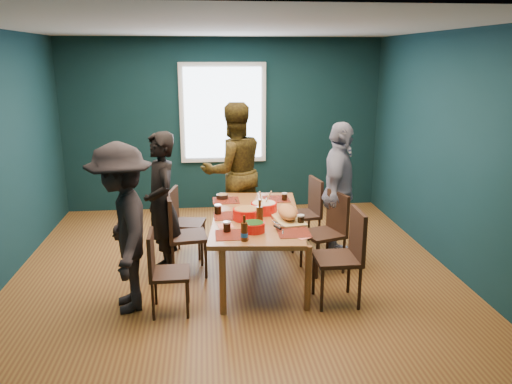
% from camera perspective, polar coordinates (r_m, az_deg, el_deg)
% --- Properties ---
extents(room, '(5.01, 5.01, 2.71)m').
position_cam_1_polar(room, '(5.78, -2.90, 4.89)').
color(room, olive).
rests_on(room, ground).
extents(dining_table, '(1.12, 1.96, 0.71)m').
position_cam_1_polar(dining_table, '(5.54, 0.04, -3.32)').
color(dining_table, '#A16530').
rests_on(dining_table, floor).
extents(chair_left_far, '(0.45, 0.45, 0.85)m').
position_cam_1_polar(chair_left_far, '(6.22, -8.52, -2.82)').
color(chair_left_far, '#311A10').
rests_on(chair_left_far, floor).
extents(chair_left_mid, '(0.47, 0.47, 0.93)m').
position_cam_1_polar(chair_left_mid, '(5.65, -8.77, -4.23)').
color(chair_left_mid, '#311A10').
rests_on(chair_left_mid, floor).
extents(chair_left_near, '(0.38, 0.38, 0.82)m').
position_cam_1_polar(chair_left_near, '(4.88, -10.77, -8.33)').
color(chair_left_near, '#311A10').
rests_on(chair_left_near, floor).
extents(chair_right_far, '(0.47, 0.47, 0.91)m').
position_cam_1_polar(chair_right_far, '(6.45, 5.98, -1.78)').
color(chair_right_far, '#311A10').
rests_on(chair_right_far, floor).
extents(chair_right_mid, '(0.52, 0.52, 0.92)m').
position_cam_1_polar(chair_right_mid, '(5.79, 8.43, -3.82)').
color(chair_right_mid, '#311A10').
rests_on(chair_right_mid, floor).
extents(chair_right_near, '(0.44, 0.44, 0.96)m').
position_cam_1_polar(chair_right_near, '(5.04, 10.29, -6.48)').
color(chair_right_near, '#311A10').
rests_on(chair_right_near, floor).
extents(person_far_left, '(0.55, 0.68, 1.63)m').
position_cam_1_polar(person_far_left, '(5.64, -10.75, -1.42)').
color(person_far_left, black).
rests_on(person_far_left, floor).
extents(person_back, '(1.06, 0.92, 1.84)m').
position_cam_1_polar(person_back, '(6.69, -2.56, 2.37)').
color(person_back, black).
rests_on(person_back, floor).
extents(person_right, '(0.73, 1.07, 1.68)m').
position_cam_1_polar(person_right, '(6.02, 9.41, -0.05)').
color(person_right, silver).
rests_on(person_right, floor).
extents(person_near_left, '(0.83, 1.17, 1.65)m').
position_cam_1_polar(person_near_left, '(4.92, -15.01, -4.03)').
color(person_near_left, black).
rests_on(person_near_left, floor).
extents(bowl_salad, '(0.29, 0.29, 0.12)m').
position_cam_1_polar(bowl_salad, '(5.36, -1.11, -2.47)').
color(bowl_salad, red).
rests_on(bowl_salad, dining_table).
extents(bowl_dumpling, '(0.29, 0.29, 0.27)m').
position_cam_1_polar(bowl_dumpling, '(5.57, 0.91, -1.76)').
color(bowl_dumpling, red).
rests_on(bowl_dumpling, dining_table).
extents(bowl_herbs, '(0.23, 0.23, 0.10)m').
position_cam_1_polar(bowl_herbs, '(4.99, -0.27, -3.97)').
color(bowl_herbs, red).
rests_on(bowl_herbs, dining_table).
extents(cutting_board, '(0.37, 0.69, 0.15)m').
position_cam_1_polar(cutting_board, '(5.35, 3.61, -2.48)').
color(cutting_board, '#DDC377').
rests_on(cutting_board, dining_table).
extents(small_bowl, '(0.14, 0.14, 0.06)m').
position_cam_1_polar(small_bowl, '(6.14, -3.88, -0.51)').
color(small_bowl, black).
rests_on(small_bowl, dining_table).
extents(beer_bottle_a, '(0.07, 0.07, 0.25)m').
position_cam_1_polar(beer_bottle_a, '(4.73, -1.34, -4.56)').
color(beer_bottle_a, '#46230C').
rests_on(beer_bottle_a, dining_table).
extents(beer_bottle_b, '(0.07, 0.07, 0.28)m').
position_cam_1_polar(beer_bottle_b, '(5.16, 0.43, -2.66)').
color(beer_bottle_b, '#46230C').
rests_on(beer_bottle_b, dining_table).
extents(cola_glass_a, '(0.08, 0.08, 0.11)m').
position_cam_1_polar(cola_glass_a, '(4.98, -3.34, -3.94)').
color(cola_glass_a, black).
rests_on(cola_glass_a, dining_table).
extents(cola_glass_b, '(0.07, 0.07, 0.10)m').
position_cam_1_polar(cola_glass_b, '(5.22, 5.14, -3.10)').
color(cola_glass_b, black).
rests_on(cola_glass_b, dining_table).
extents(cola_glass_c, '(0.07, 0.07, 0.10)m').
position_cam_1_polar(cola_glass_c, '(6.07, 3.28, -0.50)').
color(cola_glass_c, black).
rests_on(cola_glass_c, dining_table).
extents(cola_glass_d, '(0.08, 0.08, 0.11)m').
position_cam_1_polar(cola_glass_d, '(5.54, -4.38, -1.94)').
color(cola_glass_d, black).
rests_on(cola_glass_d, dining_table).
extents(napkin_a, '(0.16, 0.16, 0.00)m').
position_cam_1_polar(napkin_a, '(5.62, 3.42, -2.32)').
color(napkin_a, '#E47360').
rests_on(napkin_a, dining_table).
extents(napkin_b, '(0.17, 0.17, 0.00)m').
position_cam_1_polar(napkin_b, '(5.17, -3.50, -3.88)').
color(napkin_b, '#E47360').
rests_on(napkin_b, dining_table).
extents(napkin_c, '(0.17, 0.17, 0.00)m').
position_cam_1_polar(napkin_c, '(4.88, 5.35, -5.14)').
color(napkin_c, '#E47360').
rests_on(napkin_c, dining_table).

